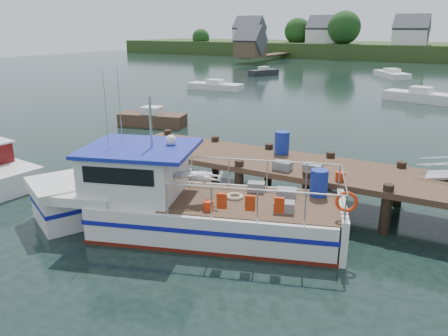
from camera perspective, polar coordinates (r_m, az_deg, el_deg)
The scene contains 8 objects.
ground_plane at distance 16.70m, azimuth 5.53°, elevation -3.38°, with size 160.00×160.00×0.00m, color black.
far_shore at distance 96.94m, azimuth 26.41°, elevation 13.81°, with size 140.00×42.55×9.22m.
lobster_boat at distance 13.54m, azimuth -6.25°, elevation -4.54°, with size 10.10×5.57×4.94m.
moored_rowboat at distance 28.42m, azimuth -9.35°, elevation 6.36°, with size 4.47×2.43×1.24m.
moored_a at distance 44.83m, azimuth -1.13°, elevation 10.67°, with size 5.67×2.31×1.02m.
moored_b at distance 40.85m, azimuth 24.25°, elevation 8.53°, with size 6.03×3.10×1.27m.
moored_d at distance 59.82m, azimuth 21.03°, elevation 11.37°, with size 5.33×6.70×1.11m.
moored_e at distance 58.69m, azimuth 5.19°, elevation 12.37°, with size 3.02×4.37×1.15m.
Camera 1 is at (6.17, -14.29, 6.05)m, focal length 35.00 mm.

